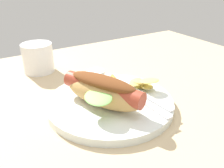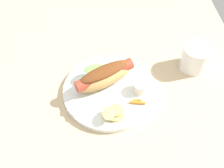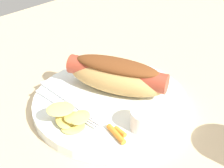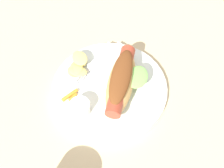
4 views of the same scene
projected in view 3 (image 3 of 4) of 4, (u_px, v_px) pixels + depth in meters
ground_plane at (115, 96)px, 61.49cm from camera, size 120.00×90.00×1.80cm
plate at (111, 103)px, 56.99cm from camera, size 25.92×25.92×1.60cm
hot_dog at (117, 75)px, 56.71cm from camera, size 12.15×17.80×6.12cm
sauce_ramekin at (145, 120)px, 49.82cm from camera, size 4.23×4.23×3.06cm
fork at (64, 107)px, 54.57cm from camera, size 2.32×14.30×0.40cm
knife at (68, 98)px, 56.39cm from camera, size 1.76×13.75×0.36cm
chips_pile at (70, 118)px, 50.57cm from camera, size 6.66×7.09×2.86cm
carrot_garnish at (117, 133)px, 49.06cm from camera, size 2.12×4.20×0.83cm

